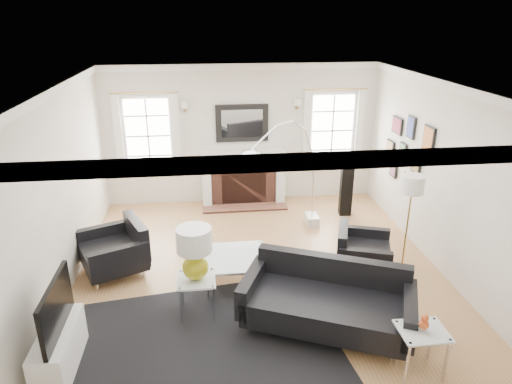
{
  "coord_description": "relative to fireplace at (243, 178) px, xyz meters",
  "views": [
    {
      "loc": [
        -0.77,
        -5.95,
        3.72
      ],
      "look_at": [
        -0.03,
        0.3,
        1.22
      ],
      "focal_mm": 32.0,
      "sensor_mm": 36.0,
      "label": 1
    }
  ],
  "objects": [
    {
      "name": "floor",
      "position": [
        0.0,
        -2.79,
        -0.54
      ],
      "size": [
        6.0,
        6.0,
        0.0
      ],
      "primitive_type": "plane",
      "color": "#A17543",
      "rests_on": "ground"
    },
    {
      "name": "back_wall",
      "position": [
        0.0,
        0.21,
        0.86
      ],
      "size": [
        5.5,
        0.04,
        2.8
      ],
      "primitive_type": "cube",
      "color": "beige",
      "rests_on": "floor"
    },
    {
      "name": "front_wall",
      "position": [
        0.0,
        -5.79,
        0.86
      ],
      "size": [
        5.5,
        0.04,
        2.8
      ],
      "primitive_type": "cube",
      "color": "beige",
      "rests_on": "floor"
    },
    {
      "name": "left_wall",
      "position": [
        -2.75,
        -2.79,
        0.86
      ],
      "size": [
        0.04,
        6.0,
        2.8
      ],
      "primitive_type": "cube",
      "color": "beige",
      "rests_on": "floor"
    },
    {
      "name": "right_wall",
      "position": [
        2.75,
        -2.79,
        0.86
      ],
      "size": [
        0.04,
        6.0,
        2.8
      ],
      "primitive_type": "cube",
      "color": "beige",
      "rests_on": "floor"
    },
    {
      "name": "ceiling",
      "position": [
        0.0,
        -2.79,
        2.26
      ],
      "size": [
        5.5,
        6.0,
        0.02
      ],
      "primitive_type": "cube",
      "color": "white",
      "rests_on": "back_wall"
    },
    {
      "name": "crown_molding",
      "position": [
        0.0,
        -2.79,
        2.2
      ],
      "size": [
        5.5,
        6.0,
        0.12
      ],
      "primitive_type": "cube",
      "color": "white",
      "rests_on": "back_wall"
    },
    {
      "name": "fireplace",
      "position": [
        0.0,
        0.0,
        0.0
      ],
      "size": [
        1.7,
        0.69,
        1.11
      ],
      "color": "white",
      "rests_on": "floor"
    },
    {
      "name": "mantel_mirror",
      "position": [
        0.0,
        0.16,
        1.11
      ],
      "size": [
        1.05,
        0.07,
        0.75
      ],
      "color": "black",
      "rests_on": "back_wall"
    },
    {
      "name": "window_left",
      "position": [
        -1.85,
        0.16,
        0.92
      ],
      "size": [
        1.24,
        0.15,
        1.62
      ],
      "color": "white",
      "rests_on": "back_wall"
    },
    {
      "name": "window_right",
      "position": [
        1.85,
        0.16,
        0.92
      ],
      "size": [
        1.24,
        0.15,
        1.62
      ],
      "color": "white",
      "rests_on": "back_wall"
    },
    {
      "name": "gallery_wall",
      "position": [
        2.72,
        -1.5,
        0.99
      ],
      "size": [
        0.04,
        1.73,
        1.29
      ],
      "color": "black",
      "rests_on": "right_wall"
    },
    {
      "name": "tv_unit",
      "position": [
        -2.44,
        -4.49,
        -0.21
      ],
      "size": [
        0.35,
        1.0,
        1.09
      ],
      "color": "white",
      "rests_on": "floor"
    },
    {
      "name": "area_rug",
      "position": [
        -0.81,
        -4.35,
        -0.54
      ],
      "size": [
        3.33,
        2.9,
        0.01
      ],
      "primitive_type": "cube",
      "rotation": [
        0.0,
        0.0,
        0.14
      ],
      "color": "black",
      "rests_on": "floor"
    },
    {
      "name": "sofa",
      "position": [
        0.67,
        -4.11,
        -0.17
      ],
      "size": [
        2.27,
        1.69,
        0.68
      ],
      "color": "black",
      "rests_on": "floor"
    },
    {
      "name": "armchair_left",
      "position": [
        -2.14,
        -2.48,
        -0.18
      ],
      "size": [
        1.18,
        1.24,
        0.66
      ],
      "color": "black",
      "rests_on": "floor"
    },
    {
      "name": "armchair_right",
      "position": [
        1.52,
        -2.87,
        -0.22
      ],
      "size": [
        1.0,
        1.06,
        0.59
      ],
      "color": "black",
      "rests_on": "floor"
    },
    {
      "name": "coffee_table",
      "position": [
        -0.39,
        -2.93,
        -0.17
      ],
      "size": [
        0.91,
        0.91,
        0.4
      ],
      "color": "silver",
      "rests_on": "floor"
    },
    {
      "name": "side_table_left",
      "position": [
        -0.94,
        -3.67,
        -0.11
      ],
      "size": [
        0.49,
        0.49,
        0.54
      ],
      "color": "silver",
      "rests_on": "floor"
    },
    {
      "name": "nesting_table",
      "position": [
        1.46,
        -5.01,
        -0.1
      ],
      "size": [
        0.51,
        0.43,
        0.56
      ],
      "color": "silver",
      "rests_on": "floor"
    },
    {
      "name": "gourd_lamp",
      "position": [
        -0.94,
        -3.67,
        0.4
      ],
      "size": [
        0.45,
        0.45,
        0.71
      ],
      "color": "gold",
      "rests_on": "side_table_left"
    },
    {
      "name": "orange_vase",
      "position": [
        1.46,
        -5.01,
        0.12
      ],
      "size": [
        0.11,
        0.11,
        0.18
      ],
      "color": "#B94317",
      "rests_on": "nesting_table"
    },
    {
      "name": "arc_floor_lamp",
      "position": [
        0.54,
        -1.71,
        0.63
      ],
      "size": [
        1.53,
        1.42,
        2.17
      ],
      "color": "silver",
      "rests_on": "floor"
    },
    {
      "name": "stick_floor_lamp",
      "position": [
        2.13,
        -3.03,
        0.83
      ],
      "size": [
        0.32,
        0.32,
        1.58
      ],
      "color": "#B8913F",
      "rests_on": "floor"
    },
    {
      "name": "speaker_tower",
      "position": [
        1.93,
        -0.78,
        0.02
      ],
      "size": [
        0.25,
        0.25,
        1.12
      ],
      "primitive_type": "cube",
      "rotation": [
        0.0,
        0.0,
        -0.14
      ],
      "color": "black",
      "rests_on": "floor"
    }
  ]
}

